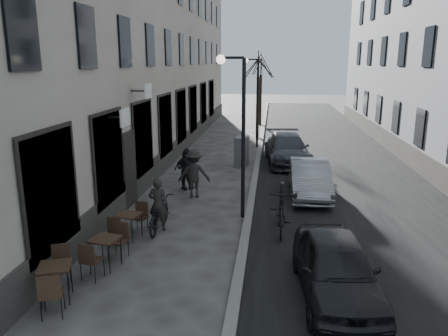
% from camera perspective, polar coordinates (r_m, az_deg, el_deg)
% --- Properties ---
extents(ground, '(120.00, 120.00, 0.00)m').
position_cam_1_polar(ground, '(8.84, -0.47, -19.87)').
color(ground, '#3B3835').
rests_on(ground, ground).
extents(road, '(7.30, 60.00, 0.00)m').
position_cam_1_polar(road, '(23.99, 13.35, 1.62)').
color(road, black).
rests_on(road, ground).
extents(kerb, '(0.25, 60.00, 0.12)m').
position_cam_1_polar(kerb, '(23.81, 4.61, 2.00)').
color(kerb, slate).
rests_on(kerb, ground).
extents(building_left, '(4.00, 35.00, 16.00)m').
position_cam_1_polar(building_left, '(24.97, -10.34, 20.70)').
color(building_left, gray).
rests_on(building_left, ground).
extents(streetlamp_near, '(0.90, 0.28, 5.09)m').
position_cam_1_polar(streetlamp_near, '(13.46, 1.84, 6.35)').
color(streetlamp_near, black).
rests_on(streetlamp_near, ground).
extents(streetlamp_far, '(0.90, 0.28, 5.09)m').
position_cam_1_polar(streetlamp_far, '(25.38, 4.04, 9.81)').
color(streetlamp_far, black).
rests_on(streetlamp_far, ground).
extents(tree_near, '(2.40, 2.40, 5.70)m').
position_cam_1_polar(tree_near, '(28.32, 4.51, 13.26)').
color(tree_near, black).
rests_on(tree_near, ground).
extents(tree_far, '(2.40, 2.40, 5.70)m').
position_cam_1_polar(tree_far, '(34.32, 4.87, 13.33)').
color(tree_far, black).
rests_on(tree_far, ground).
extents(bistro_set_a, '(0.94, 1.65, 0.94)m').
position_cam_1_polar(bistro_set_a, '(10.00, -21.11, -13.40)').
color(bistro_set_a, black).
rests_on(bistro_set_a, ground).
extents(bistro_set_b, '(0.74, 1.60, 0.92)m').
position_cam_1_polar(bistro_set_b, '(11.07, -15.23, -10.29)').
color(bistro_set_b, black).
rests_on(bistro_set_b, ground).
extents(bistro_set_c, '(0.74, 1.55, 0.89)m').
position_cam_1_polar(bistro_set_c, '(12.63, -12.30, -7.13)').
color(bistro_set_c, black).
rests_on(bistro_set_c, ground).
extents(utility_cabinet, '(0.66, 1.02, 1.42)m').
position_cam_1_polar(utility_cabinet, '(20.80, 2.30, 2.16)').
color(utility_cabinet, '#5C5D5F').
rests_on(utility_cabinet, ground).
extents(bicycle, '(0.68, 1.88, 0.98)m').
position_cam_1_polar(bicycle, '(13.13, -8.53, -5.99)').
color(bicycle, black).
rests_on(bicycle, ground).
extents(cyclist_rider, '(0.59, 0.39, 1.60)m').
position_cam_1_polar(cyclist_rider, '(13.03, -8.58, -4.69)').
color(cyclist_rider, black).
rests_on(cyclist_rider, ground).
extents(pedestrian_near, '(0.85, 0.72, 1.53)m').
position_cam_1_polar(pedestrian_near, '(17.22, -5.03, -0.16)').
color(pedestrian_near, black).
rests_on(pedestrian_near, ground).
extents(pedestrian_mid, '(1.23, 0.81, 1.80)m').
position_cam_1_polar(pedestrian_mid, '(16.02, -3.93, -0.71)').
color(pedestrian_mid, '#262321').
rests_on(pedestrian_mid, ground).
extents(pedestrian_far, '(1.03, 0.81, 1.64)m').
position_cam_1_polar(pedestrian_far, '(17.07, -4.93, -0.10)').
color(pedestrian_far, black).
rests_on(pedestrian_far, ground).
extents(car_near, '(1.82, 3.97, 1.32)m').
position_cam_1_polar(car_near, '(9.73, 14.43, -12.50)').
color(car_near, black).
rests_on(car_near, ground).
extents(car_mid, '(1.42, 4.02, 1.32)m').
position_cam_1_polar(car_mid, '(16.51, 11.09, -1.35)').
color(car_mid, gray).
rests_on(car_mid, ground).
extents(car_far, '(2.42, 5.05, 1.42)m').
position_cam_1_polar(car_far, '(21.66, 8.26, 2.48)').
color(car_far, '#363940').
rests_on(car_far, ground).
extents(moped, '(0.68, 2.32, 1.39)m').
position_cam_1_polar(moped, '(12.94, 7.46, -5.30)').
color(moped, black).
rests_on(moped, ground).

